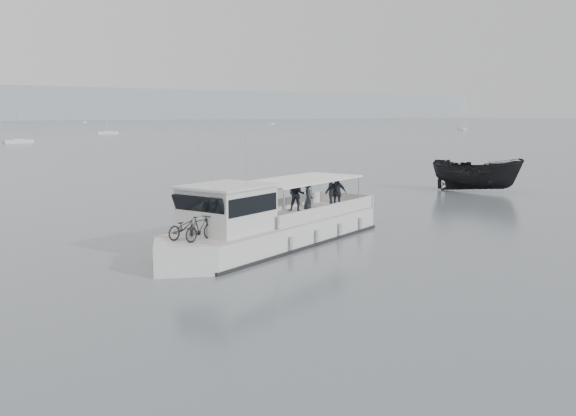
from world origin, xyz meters
TOP-DOWN VIEW (x-y plane):
  - ground at (0.00, 0.00)m, footprint 1400.00×1400.00m
  - tour_boat at (2.64, 1.10)m, footprint 13.74×6.89m
  - dark_motorboat at (27.34, 7.98)m, footprint 5.15×7.16m

SIDE VIEW (x-z plane):
  - ground at x=0.00m, z-range 0.00..0.00m
  - tour_boat at x=2.64m, z-range -1.95..3.86m
  - dark_motorboat at x=27.34m, z-range 0.00..2.60m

